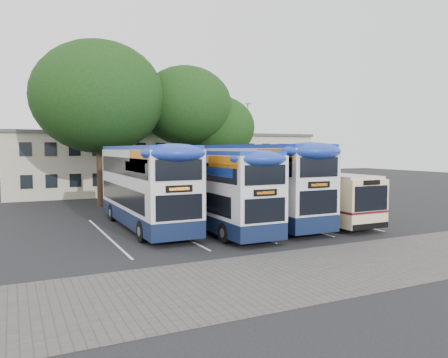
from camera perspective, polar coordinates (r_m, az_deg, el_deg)
ground at (r=23.90m, az=13.90°, el=-7.11°), size 120.00×120.00×0.00m
paving_strip at (r=18.97m, az=19.02°, el=-10.10°), size 40.00×6.00×0.01m
bay_lines at (r=26.01m, az=0.30°, el=-6.08°), size 14.12×11.00×0.01m
depot_building at (r=47.44m, az=-7.42°, el=2.27°), size 32.40×8.40×6.20m
lamp_post at (r=43.40m, az=3.11°, el=4.69°), size 0.25×1.05×9.06m
tree_left at (r=35.77m, az=-16.07°, el=10.22°), size 10.22×10.22×12.88m
tree_mid at (r=37.73m, az=-5.03°, el=9.49°), size 7.87×7.87×11.54m
tree_right at (r=39.57m, az=-0.84°, el=6.74°), size 6.66×6.66×9.30m
bus_dd_left at (r=25.36m, az=-10.29°, el=-0.50°), size 2.74×11.30×4.71m
bus_dd_mid at (r=24.50m, az=-1.11°, el=-0.95°), size 2.58×10.64×4.43m
bus_dd_right at (r=26.79m, az=4.62°, el=-0.12°), size 2.79×11.50×4.79m
bus_single at (r=28.17m, az=11.20°, el=-1.82°), size 2.61×10.27×3.06m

